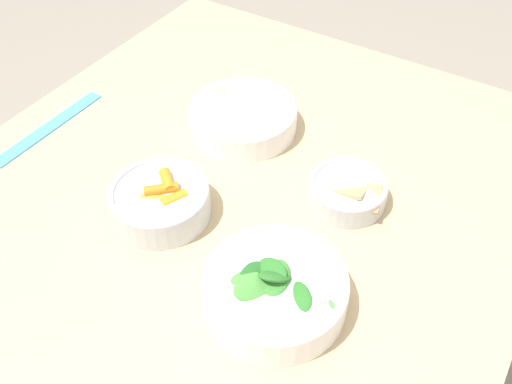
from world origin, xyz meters
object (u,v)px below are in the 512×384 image
(bowl_carrots, at_px, (161,200))
(ruler, at_px, (49,127))
(bowl_cookies, at_px, (347,191))
(bowl_beans_hotdog, at_px, (243,118))
(bowl_greens, at_px, (275,290))

(bowl_carrots, xyz_separation_m, ruler, (0.06, 0.32, -0.03))
(bowl_cookies, distance_m, ruler, 0.57)
(ruler, bearing_deg, bowl_beans_hotdog, -58.56)
(bowl_greens, height_order, ruler, bowl_greens)
(bowl_greens, relative_size, ruler, 0.79)
(bowl_greens, height_order, bowl_beans_hotdog, bowl_greens)
(bowl_cookies, bearing_deg, bowl_carrots, 126.91)
(bowl_cookies, bearing_deg, bowl_beans_hotdog, 73.67)
(bowl_greens, distance_m, ruler, 0.57)
(bowl_greens, bearing_deg, bowl_carrots, 77.45)
(bowl_greens, height_order, bowl_cookies, bowl_greens)
(bowl_carrots, bearing_deg, bowl_beans_hotdog, 1.57)
(bowl_cookies, height_order, ruler, bowl_cookies)
(bowl_cookies, bearing_deg, bowl_greens, -179.84)
(bowl_beans_hotdog, bearing_deg, bowl_greens, -141.04)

